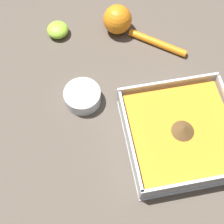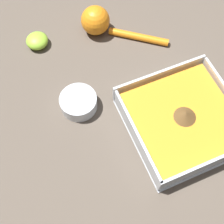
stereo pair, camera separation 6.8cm
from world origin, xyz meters
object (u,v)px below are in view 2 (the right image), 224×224
Objects in this scene: lemon_squeezer at (100,22)px; lemon_half at (37,41)px; square_dish at (182,120)px; spice_bowl at (79,103)px.

lemon_squeezer reaches higher than lemon_half.
square_dish is 0.24m from spice_bowl.
spice_bowl reaches higher than lemon_half.
square_dish is 2.74× the size of spice_bowl.
lemon_squeezer is at bearing -124.55° from spice_bowl.
spice_bowl is 0.23m from lemon_squeezer.
lemon_half is at bearing -56.29° from square_dish.
lemon_half is (0.17, -0.02, -0.02)m from lemon_squeezer.
square_dish is at bearing 123.71° from lemon_half.
lemon_half is (0.04, -0.21, -0.00)m from spice_bowl.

